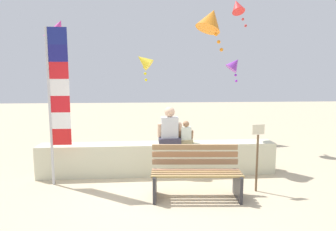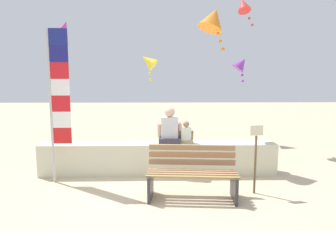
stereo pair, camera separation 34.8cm
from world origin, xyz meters
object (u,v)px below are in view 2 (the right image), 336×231
object	(u,v)px
flag_banner	(57,95)
kite_orange	(213,19)
kite_red	(243,5)
person_child	(186,134)
person_adult	(170,129)
sign_post	(256,153)
park_bench	(192,174)
kite_purple	(241,64)
kite_magenta	(63,31)
kite_yellow	(148,61)

from	to	relation	value
flag_banner	kite_orange	bearing A→B (deg)	19.96
kite_red	person_child	bearing A→B (deg)	-127.23
person_adult	sign_post	world-z (taller)	person_adult
person_adult	kite_red	world-z (taller)	kite_red
park_bench	kite_orange	size ratio (longest dim) A/B	1.45
kite_orange	kite_red	distance (m)	2.18
flag_banner	kite_purple	size ratio (longest dim) A/B	3.49
kite_magenta	sign_post	world-z (taller)	kite_magenta
kite_purple	sign_post	xyz separation A→B (m)	(-0.87, -4.24, -1.79)
kite_magenta	kite_yellow	world-z (taller)	kite_magenta
kite_yellow	kite_red	world-z (taller)	kite_red
park_bench	kite_red	size ratio (longest dim) A/B	1.88
person_child	park_bench	bearing A→B (deg)	-89.89
park_bench	kite_purple	xyz separation A→B (m)	(2.02, 4.38, 2.12)
kite_red	sign_post	bearing A→B (deg)	-100.86
kite_orange	kite_magenta	distance (m)	3.80
person_adult	flag_banner	size ratio (longest dim) A/B	0.26
park_bench	flag_banner	distance (m)	2.99
sign_post	person_adult	bearing A→B (deg)	143.81
person_adult	sign_post	xyz separation A→B (m)	(1.51, -1.10, -0.25)
flag_banner	kite_purple	xyz separation A→B (m)	(4.57, 3.60, 0.78)
person_child	kite_orange	bearing A→B (deg)	46.97
sign_post	flag_banner	bearing A→B (deg)	170.13
park_bench	person_child	distance (m)	1.32
sign_post	kite_purple	bearing A→B (deg)	78.40
kite_orange	kite_purple	xyz separation A→B (m)	(1.36, 2.43, -0.89)
flag_banner	kite_orange	xyz separation A→B (m)	(3.22, 1.17, 1.67)
park_bench	kite_yellow	distance (m)	4.18
sign_post	kite_red	bearing A→B (deg)	79.14
person_adult	flag_banner	world-z (taller)	flag_banner
person_adult	person_child	xyz separation A→B (m)	(0.36, 0.00, -0.12)
kite_yellow	sign_post	world-z (taller)	kite_yellow
flag_banner	kite_red	world-z (taller)	kite_red
kite_magenta	sign_post	size ratio (longest dim) A/B	0.88
person_child	kite_red	distance (m)	4.45
park_bench	kite_red	bearing A→B (deg)	63.45
person_adult	kite_purple	bearing A→B (deg)	52.88
kite_orange	sign_post	xyz separation A→B (m)	(0.49, -1.81, -2.68)
kite_yellow	kite_magenta	bearing A→B (deg)	-161.51
park_bench	person_adult	distance (m)	1.42
kite_orange	kite_purple	world-z (taller)	kite_orange
kite_red	flag_banner	bearing A→B (deg)	-146.87
kite_magenta	sign_post	distance (m)	5.55
person_child	kite_magenta	world-z (taller)	kite_magenta
flag_banner	kite_magenta	world-z (taller)	kite_magenta
kite_purple	kite_orange	bearing A→B (deg)	-119.21
kite_orange	kite_magenta	size ratio (longest dim) A/B	1.00
park_bench	person_adult	world-z (taller)	person_adult
flag_banner	kite_red	distance (m)	5.75
kite_yellow	flag_banner	bearing A→B (deg)	-121.49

